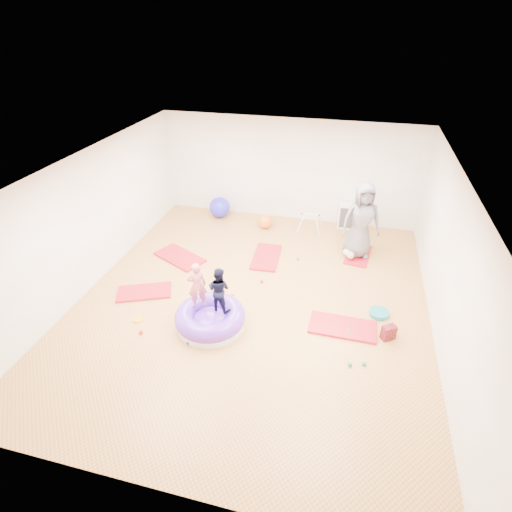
# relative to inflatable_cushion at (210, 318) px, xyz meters

# --- Properties ---
(room) EXTENTS (7.01, 8.01, 2.81)m
(room) POSITION_rel_inflatable_cushion_xyz_m (0.59, 0.93, 1.24)
(room) COLOR tan
(room) RESTS_ON ground
(gym_mat_front_left) EXTENTS (1.25, 0.95, 0.05)m
(gym_mat_front_left) POSITION_rel_inflatable_cushion_xyz_m (-1.71, 0.61, -0.14)
(gym_mat_front_left) COLOR #AF0F1E
(gym_mat_front_left) RESTS_ON ground
(gym_mat_mid_left) EXTENTS (1.40, 1.11, 0.05)m
(gym_mat_mid_left) POSITION_rel_inflatable_cushion_xyz_m (-1.54, 2.09, -0.14)
(gym_mat_mid_left) COLOR #AF0F1E
(gym_mat_mid_left) RESTS_ON ground
(gym_mat_center_back) EXTENTS (0.67, 1.24, 0.05)m
(gym_mat_center_back) POSITION_rel_inflatable_cushion_xyz_m (0.49, 2.61, -0.14)
(gym_mat_center_back) COLOR #AF0F1E
(gym_mat_center_back) RESTS_ON ground
(gym_mat_right) EXTENTS (1.26, 0.64, 0.05)m
(gym_mat_right) POSITION_rel_inflatable_cushion_xyz_m (2.45, 0.52, -0.14)
(gym_mat_right) COLOR #AF0F1E
(gym_mat_right) RESTS_ON ground
(gym_mat_rear_right) EXTENTS (0.68, 1.13, 0.04)m
(gym_mat_rear_right) POSITION_rel_inflatable_cushion_xyz_m (2.65, 3.27, -0.14)
(gym_mat_rear_right) COLOR #AF0F1E
(gym_mat_rear_right) RESTS_ON ground
(inflatable_cushion) EXTENTS (1.34, 1.34, 0.42)m
(inflatable_cushion) POSITION_rel_inflatable_cushion_xyz_m (0.00, 0.00, 0.00)
(inflatable_cushion) COLOR white
(inflatable_cushion) RESTS_ON ground
(child_pink) EXTENTS (0.42, 0.37, 0.96)m
(child_pink) POSITION_rel_inflatable_cushion_xyz_m (-0.25, 0.10, 0.70)
(child_pink) COLOR #CE606D
(child_pink) RESTS_ON inflatable_cushion
(child_navy) EXTENTS (0.50, 0.42, 0.90)m
(child_navy) POSITION_rel_inflatable_cushion_xyz_m (0.17, 0.11, 0.67)
(child_navy) COLOR black
(child_navy) RESTS_ON inflatable_cushion
(adult_caregiver) EXTENTS (1.03, 0.82, 1.84)m
(adult_caregiver) POSITION_rel_inflatable_cushion_xyz_m (2.60, 3.23, 0.80)
(adult_caregiver) COLOR #5B5961
(adult_caregiver) RESTS_ON gym_mat_rear_right
(infant) EXTENTS (0.38, 0.38, 0.22)m
(infant) POSITION_rel_inflatable_cushion_xyz_m (2.47, 3.06, -0.01)
(infant) COLOR silver
(infant) RESTS_ON gym_mat_rear_right
(ball_pit_balls) EXTENTS (4.11, 3.37, 0.07)m
(ball_pit_balls) POSITION_rel_inflatable_cushion_xyz_m (0.95, 0.40, -0.13)
(ball_pit_balls) COLOR green
(ball_pit_balls) RESTS_ON ground
(exercise_ball_blue) EXTENTS (0.59, 0.59, 0.59)m
(exercise_ball_blue) POSITION_rel_inflatable_cushion_xyz_m (-1.30, 4.48, 0.13)
(exercise_ball_blue) COLOR #2825D5
(exercise_ball_blue) RESTS_ON ground
(exercise_ball_orange) EXTENTS (0.39, 0.39, 0.39)m
(exercise_ball_orange) POSITION_rel_inflatable_cushion_xyz_m (0.12, 4.13, 0.03)
(exercise_ball_orange) COLOR orange
(exercise_ball_orange) RESTS_ON ground
(infant_play_gym) EXTENTS (0.63, 0.60, 0.48)m
(infant_play_gym) POSITION_rel_inflatable_cushion_xyz_m (1.32, 4.29, 0.16)
(infant_play_gym) COLOR white
(infant_play_gym) RESTS_ON ground
(cube_shelf) EXTENTS (0.68, 0.33, 0.68)m
(cube_shelf) POSITION_rel_inflatable_cushion_xyz_m (2.37, 4.72, 0.17)
(cube_shelf) COLOR white
(cube_shelf) RESTS_ON ground
(balance_disc) EXTENTS (0.38, 0.38, 0.09)m
(balance_disc) POSITION_rel_inflatable_cushion_xyz_m (3.12, 1.08, -0.12)
(balance_disc) COLOR teal
(balance_disc) RESTS_ON ground
(backpack) EXTENTS (0.29, 0.26, 0.29)m
(backpack) POSITION_rel_inflatable_cushion_xyz_m (3.27, 0.44, -0.02)
(backpack) COLOR #A92431
(backpack) RESTS_ON ground
(yellow_toy) EXTENTS (0.20, 0.20, 0.03)m
(yellow_toy) POSITION_rel_inflatable_cushion_xyz_m (-1.42, -0.21, -0.15)
(yellow_toy) COLOR gold
(yellow_toy) RESTS_ON ground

